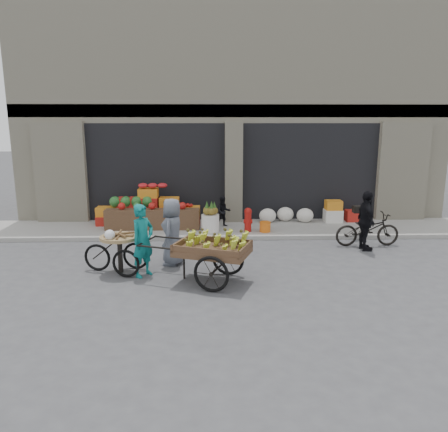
{
  "coord_description": "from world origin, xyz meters",
  "views": [
    {
      "loc": [
        -0.72,
        -8.82,
        3.3
      ],
      "look_at": [
        -0.42,
        1.22,
        1.1
      ],
      "focal_mm": 35.0,
      "sensor_mm": 36.0,
      "label": 1
    }
  ],
  "objects_px": {
    "banana_cart": "(210,247)",
    "cyclist": "(366,221)",
    "tricycle_cart": "(119,248)",
    "vendor_grey": "(172,232)",
    "fire_hydrant": "(248,219)",
    "seated_person": "(223,212)",
    "orange_bucket": "(265,227)",
    "bicycle": "(367,229)",
    "pineapple_bin": "(210,223)",
    "vendor_woman": "(143,241)"
  },
  "relations": [
    {
      "from": "banana_cart",
      "to": "bicycle",
      "type": "height_order",
      "value": "banana_cart"
    },
    {
      "from": "fire_hydrant",
      "to": "vendor_grey",
      "type": "distance_m",
      "value": 3.24
    },
    {
      "from": "tricycle_cart",
      "to": "bicycle",
      "type": "height_order",
      "value": "tricycle_cart"
    },
    {
      "from": "pineapple_bin",
      "to": "orange_bucket",
      "type": "height_order",
      "value": "pineapple_bin"
    },
    {
      "from": "vendor_woman",
      "to": "vendor_grey",
      "type": "xyz_separation_m",
      "value": [
        0.56,
        0.77,
        -0.01
      ]
    },
    {
      "from": "orange_bucket",
      "to": "banana_cart",
      "type": "bearing_deg",
      "value": -113.42
    },
    {
      "from": "tricycle_cart",
      "to": "cyclist",
      "type": "relative_size",
      "value": 0.94
    },
    {
      "from": "banana_cart",
      "to": "fire_hydrant",
      "type": "bearing_deg",
      "value": 93.97
    },
    {
      "from": "banana_cart",
      "to": "tricycle_cart",
      "type": "xyz_separation_m",
      "value": [
        -1.99,
        0.65,
        -0.19
      ]
    },
    {
      "from": "pineapple_bin",
      "to": "vendor_grey",
      "type": "height_order",
      "value": "vendor_grey"
    },
    {
      "from": "fire_hydrant",
      "to": "banana_cart",
      "type": "distance_m",
      "value": 3.91
    },
    {
      "from": "pineapple_bin",
      "to": "cyclist",
      "type": "xyz_separation_m",
      "value": [
        4.01,
        -1.61,
        0.41
      ]
    },
    {
      "from": "seated_person",
      "to": "bicycle",
      "type": "relative_size",
      "value": 0.54
    },
    {
      "from": "vendor_grey",
      "to": "bicycle",
      "type": "xyz_separation_m",
      "value": [
        5.08,
        1.39,
        -0.33
      ]
    },
    {
      "from": "bicycle",
      "to": "vendor_woman",
      "type": "bearing_deg",
      "value": 108.95
    },
    {
      "from": "tricycle_cart",
      "to": "banana_cart",
      "type": "bearing_deg",
      "value": -5.5
    },
    {
      "from": "vendor_grey",
      "to": "bicycle",
      "type": "bearing_deg",
      "value": 118.24
    },
    {
      "from": "pineapple_bin",
      "to": "tricycle_cart",
      "type": "relative_size",
      "value": 0.36
    },
    {
      "from": "vendor_grey",
      "to": "banana_cart",
      "type": "bearing_deg",
      "value": 49.33
    },
    {
      "from": "pineapple_bin",
      "to": "cyclist",
      "type": "height_order",
      "value": "cyclist"
    },
    {
      "from": "orange_bucket",
      "to": "cyclist",
      "type": "xyz_separation_m",
      "value": [
        2.41,
        -1.51,
        0.51
      ]
    },
    {
      "from": "seated_person",
      "to": "banana_cart",
      "type": "distance_m",
      "value": 4.41
    },
    {
      "from": "banana_cart",
      "to": "vendor_woman",
      "type": "height_order",
      "value": "vendor_woman"
    },
    {
      "from": "fire_hydrant",
      "to": "cyclist",
      "type": "relative_size",
      "value": 0.46
    },
    {
      "from": "pineapple_bin",
      "to": "seated_person",
      "type": "distance_m",
      "value": 0.75
    },
    {
      "from": "fire_hydrant",
      "to": "bicycle",
      "type": "bearing_deg",
      "value": -20.54
    },
    {
      "from": "pineapple_bin",
      "to": "banana_cart",
      "type": "distance_m",
      "value": 3.81
    },
    {
      "from": "banana_cart",
      "to": "tricycle_cart",
      "type": "height_order",
      "value": "banana_cart"
    },
    {
      "from": "pineapple_bin",
      "to": "cyclist",
      "type": "distance_m",
      "value": 4.34
    },
    {
      "from": "pineapple_bin",
      "to": "bicycle",
      "type": "height_order",
      "value": "bicycle"
    },
    {
      "from": "vendor_grey",
      "to": "cyclist",
      "type": "relative_size",
      "value": 1.0
    },
    {
      "from": "pineapple_bin",
      "to": "cyclist",
      "type": "relative_size",
      "value": 0.33
    },
    {
      "from": "bicycle",
      "to": "cyclist",
      "type": "distance_m",
      "value": 0.55
    },
    {
      "from": "seated_person",
      "to": "vendor_grey",
      "type": "relative_size",
      "value": 0.59
    },
    {
      "from": "banana_cart",
      "to": "tricycle_cart",
      "type": "relative_size",
      "value": 1.83
    },
    {
      "from": "vendor_woman",
      "to": "vendor_grey",
      "type": "bearing_deg",
      "value": 1.16
    },
    {
      "from": "vendor_grey",
      "to": "vendor_woman",
      "type": "bearing_deg",
      "value": -23.15
    },
    {
      "from": "fire_hydrant",
      "to": "seated_person",
      "type": "xyz_separation_m",
      "value": [
        -0.7,
        0.65,
        0.08
      ]
    },
    {
      "from": "cyclist",
      "to": "seated_person",
      "type": "bearing_deg",
      "value": 56.47
    },
    {
      "from": "vendor_grey",
      "to": "pineapple_bin",
      "type": "bearing_deg",
      "value": 174.39
    },
    {
      "from": "orange_bucket",
      "to": "bicycle",
      "type": "relative_size",
      "value": 0.19
    },
    {
      "from": "banana_cart",
      "to": "vendor_grey",
      "type": "xyz_separation_m",
      "value": [
        -0.88,
        1.19,
        0.02
      ]
    },
    {
      "from": "fire_hydrant",
      "to": "cyclist",
      "type": "bearing_deg",
      "value": -28.28
    },
    {
      "from": "seated_person",
      "to": "tricycle_cart",
      "type": "relative_size",
      "value": 0.64
    },
    {
      "from": "seated_person",
      "to": "orange_bucket",
      "type": "bearing_deg",
      "value": -40.26
    },
    {
      "from": "fire_hydrant",
      "to": "tricycle_cart",
      "type": "xyz_separation_m",
      "value": [
        -3.09,
        -3.09,
        0.06
      ]
    },
    {
      "from": "orange_bucket",
      "to": "vendor_woman",
      "type": "bearing_deg",
      "value": -132.83
    },
    {
      "from": "banana_cart",
      "to": "cyclist",
      "type": "xyz_separation_m",
      "value": [
        4.01,
        2.18,
        0.02
      ]
    },
    {
      "from": "vendor_woman",
      "to": "tricycle_cart",
      "type": "relative_size",
      "value": 1.08
    },
    {
      "from": "banana_cart",
      "to": "cyclist",
      "type": "relative_size",
      "value": 1.72
    }
  ]
}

